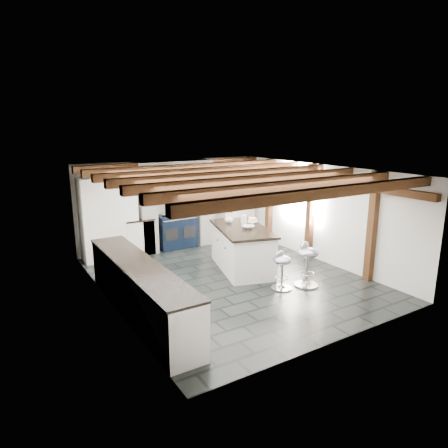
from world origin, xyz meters
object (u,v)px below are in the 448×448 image
range_cooker (176,230)px  kitchen_island (242,248)px  bar_stool_near (307,259)px  bar_stool_far (282,266)px

range_cooker → kitchen_island: size_ratio=0.46×
bar_stool_near → bar_stool_far: bar_stool_near is taller
range_cooker → kitchen_island: bearing=-76.6°
kitchen_island → bar_stool_far: bearing=-72.3°
range_cooker → bar_stool_near: range_cooker is taller
kitchen_island → range_cooker: bearing=119.6°
kitchen_island → bar_stool_near: kitchen_island is taller
range_cooker → bar_stool_near: (1.11, -3.81, 0.09)m
bar_stool_near → kitchen_island: bearing=88.6°
range_cooker → bar_stool_far: range_cooker is taller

